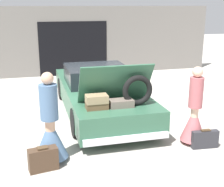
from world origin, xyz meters
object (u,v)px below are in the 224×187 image
suitcase_beside_left_person (43,159)px  suitcase_beside_right_person (205,139)px  person_left (50,131)px  car (99,92)px  person_right (194,117)px

suitcase_beside_left_person → suitcase_beside_right_person: 3.26m
suitcase_beside_left_person → person_left: bearing=62.2°
car → suitcase_beside_left_person: 3.31m
person_left → suitcase_beside_right_person: size_ratio=3.04×
person_left → suitcase_beside_right_person: 3.13m
car → suitcase_beside_right_person: size_ratio=9.00×
car → suitcase_beside_left_person: bearing=-120.2°
person_right → person_left: bearing=88.7°
suitcase_beside_left_person → suitcase_beside_right_person: bearing=1.2°
suitcase_beside_left_person → car: bearing=59.8°
person_left → person_right: 2.97m
suitcase_beside_left_person → suitcase_beside_right_person: size_ratio=0.97×
car → suitcase_beside_right_person: car is taller
suitcase_beside_right_person → person_left: bearing=175.4°
person_left → suitcase_beside_left_person: (-0.17, -0.32, -0.40)m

